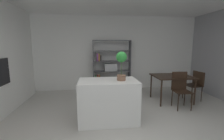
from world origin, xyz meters
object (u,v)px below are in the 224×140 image
Objects in this scene: potted_plant_on_island at (121,62)px; built_in_oven at (1,72)px; dining_chair_near at (181,87)px; open_bookshelf at (110,67)px; kitchen_island at (108,101)px; dining_table at (172,78)px; dining_chair_window_side at (195,83)px.

built_in_oven is at bearing 170.49° from potted_plant_on_island.
open_bookshelf is at bearing 137.87° from dining_chair_near.
kitchen_island is 2.27m from dining_table.
dining_table is at bearing -96.04° from dining_chair_window_side.
open_bookshelf reaches higher than dining_chair_window_side.
kitchen_island is (2.38, -0.42, -0.62)m from built_in_oven.
open_bookshelf is 2.18m from dining_table.
dining_table is (4.38, 0.61, -0.38)m from built_in_oven.
dining_chair_near is (1.73, 0.59, -0.75)m from potted_plant_on_island.
open_bookshelf reaches higher than potted_plant_on_island.
potted_plant_on_island is 0.33× the size of open_bookshelf.
kitchen_island is at bearing -96.34° from open_bookshelf.
open_bookshelf is (0.26, 2.32, 0.42)m from kitchen_island.
open_bookshelf reaches higher than kitchen_island.
built_in_oven is 0.33× the size of open_bookshelf.
kitchen_island is at bearing -76.15° from dining_chair_window_side.
open_bookshelf reaches higher than dining_chair_near.
dining_chair_window_side is at bearing 6.92° from built_in_oven.
potted_plant_on_island is at bearing -148.43° from dining_table.
dining_table is at bearing 7.97° from built_in_oven.
dining_chair_window_side is (0.76, 0.01, -0.16)m from dining_table.
dining_chair_near is at bearing -64.43° from dining_chair_window_side.
dining_table is 0.49m from dining_chair_near.
kitchen_island is at bearing -152.70° from dining_table.
dining_table is at bearing 31.57° from potted_plant_on_island.
built_in_oven reaches higher than kitchen_island.
built_in_oven reaches higher than dining_table.
built_in_oven reaches higher than dining_chair_near.
dining_chair_near is at bearing 18.80° from potted_plant_on_island.
kitchen_island is 2.09m from dining_chair_near.
dining_chair_near is at bearing 1.87° from built_in_oven.
built_in_oven is 0.55× the size of dining_table.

